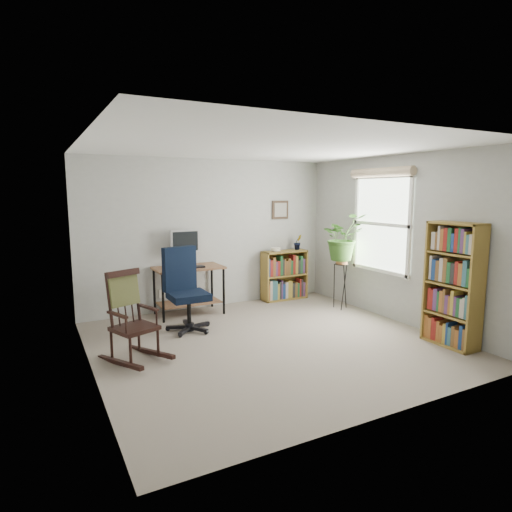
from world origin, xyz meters
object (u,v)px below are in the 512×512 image
low_bookshelf (284,275)px  tall_bookshelf (453,285)px  office_chair (189,289)px  desk (189,291)px  rocking_chair (134,316)px

low_bookshelf → tall_bookshelf: tall_bookshelf is taller
office_chair → low_bookshelf: bearing=11.5°
desk → rocking_chair: bearing=-127.7°
low_bookshelf → tall_bookshelf: 3.00m
desk → low_bookshelf: size_ratio=1.20×
office_chair → low_bookshelf: 2.25m
desk → tall_bookshelf: bearing=-49.3°
rocking_chair → low_bookshelf: bearing=7.1°
desk → office_chair: 0.84m
office_chair → rocking_chair: size_ratio=1.12×
desk → office_chair: (-0.27, -0.76, 0.20)m
rocking_chair → tall_bookshelf: tall_bookshelf is taller
office_chair → rocking_chair: bearing=-152.5°
rocking_chair → low_bookshelf: rocking_chair is taller
office_chair → rocking_chair: office_chair is taller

